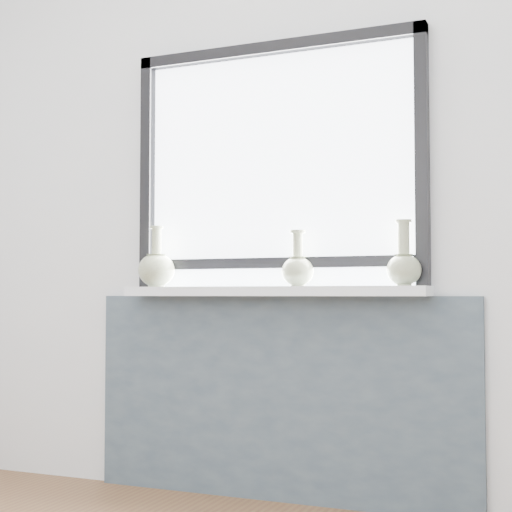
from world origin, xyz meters
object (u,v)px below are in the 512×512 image
at_px(windowsill, 271,291).
at_px(vase_c, 404,265).
at_px(vase_b, 298,268).
at_px(vase_a, 156,268).

height_order(windowsill, vase_c, vase_c).
relative_size(windowsill, vase_b, 5.68).
xyz_separation_m(vase_b, vase_c, (0.44, -0.01, 0.01)).
distance_m(windowsill, vase_b, 0.15).
bearing_deg(vase_c, windowsill, 179.48).
relative_size(vase_a, vase_c, 1.04).
height_order(vase_a, vase_c, vase_a).
bearing_deg(vase_a, vase_c, 0.78).
xyz_separation_m(windowsill, vase_c, (0.56, -0.01, 0.10)).
bearing_deg(windowsill, vase_a, -177.86).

